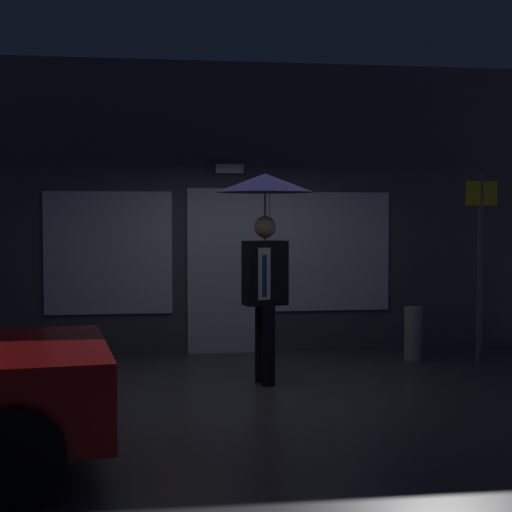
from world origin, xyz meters
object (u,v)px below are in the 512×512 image
object	(u,v)px
street_sign_post	(480,256)
sidewalk_bollard_2	(413,334)
sidewalk_bollard	(89,349)
person_with_umbrella	(265,222)

from	to	relation	value
street_sign_post	sidewalk_bollard_2	world-z (taller)	street_sign_post
street_sign_post	sidewalk_bollard_2	xyz separation A→B (m)	(-0.75, 0.29, -1.00)
sidewalk_bollard_2	sidewalk_bollard	bearing A→B (deg)	179.55
street_sign_post	sidewalk_bollard	bearing A→B (deg)	176.19
person_with_umbrella	street_sign_post	world-z (taller)	street_sign_post
sidewalk_bollard	sidewalk_bollard_2	size ratio (longest dim) A/B	0.69
person_with_umbrella	street_sign_post	bearing A→B (deg)	3.40
sidewalk_bollard_2	street_sign_post	bearing A→B (deg)	-20.92
sidewalk_bollard	sidewalk_bollard_2	bearing A→B (deg)	-0.45
sidewalk_bollard	sidewalk_bollard_2	distance (m)	4.03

